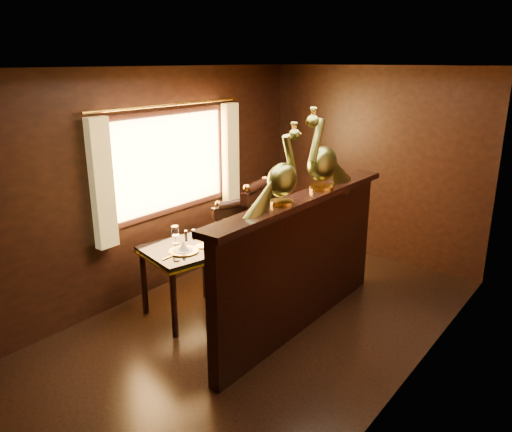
% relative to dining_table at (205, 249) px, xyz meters
% --- Properties ---
extents(ground, '(5.00, 5.00, 0.00)m').
position_rel_dining_table_xyz_m(ground, '(0.70, -0.02, -0.67)').
color(ground, black).
rests_on(ground, ground).
extents(room_shell, '(3.04, 5.04, 2.52)m').
position_rel_dining_table_xyz_m(room_shell, '(0.62, -0.00, 0.91)').
color(room_shell, black).
rests_on(room_shell, ground).
extents(partition, '(0.26, 2.70, 1.36)m').
position_rel_dining_table_xyz_m(partition, '(1.02, 0.28, 0.04)').
color(partition, black).
rests_on(partition, ground).
extents(dining_table, '(1.04, 1.41, 0.94)m').
position_rel_dining_table_xyz_m(dining_table, '(0.00, 0.00, 0.00)').
color(dining_table, black).
rests_on(dining_table, ground).
extents(chair_left, '(0.58, 0.60, 1.39)m').
position_rel_dining_table_xyz_m(chair_left, '(0.28, 0.39, 0.05)').
color(chair_left, black).
rests_on(chair_left, ground).
extents(chair_right, '(0.57, 0.59, 1.22)m').
position_rel_dining_table_xyz_m(chair_right, '(0.17, 0.22, -0.04)').
color(chair_right, black).
rests_on(chair_right, ground).
extents(peacock_left, '(0.22, 0.59, 0.70)m').
position_rel_dining_table_xyz_m(peacock_left, '(1.03, -0.09, 1.04)').
color(peacock_left, '#16442C').
rests_on(peacock_left, partition).
extents(peacock_right, '(0.25, 0.68, 0.80)m').
position_rel_dining_table_xyz_m(peacock_right, '(1.03, 0.58, 1.09)').
color(peacock_right, '#16442C').
rests_on(peacock_right, partition).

